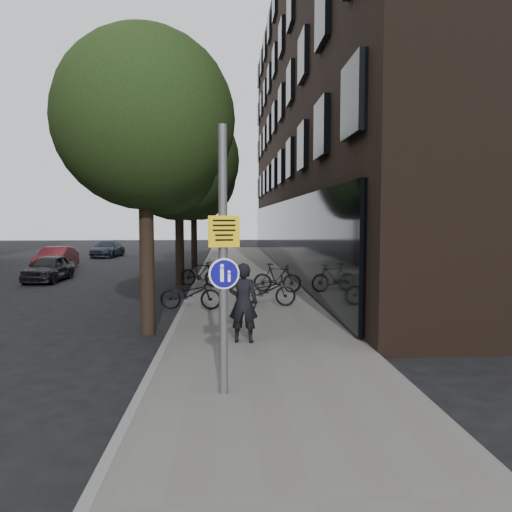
{
  "coord_description": "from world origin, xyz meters",
  "views": [
    {
      "loc": [
        -0.6,
        -7.95,
        2.89
      ],
      "look_at": [
        0.08,
        3.87,
        2.0
      ],
      "focal_mm": 35.0,
      "sensor_mm": 36.0,
      "label": 1
    }
  ],
  "objects": [
    {
      "name": "parked_bike_curb_far",
      "position": [
        -1.72,
        12.4,
        0.65
      ],
      "size": [
        1.83,
        1.14,
        1.07
      ],
      "primitive_type": "imported",
      "rotation": [
        0.0,
        0.0,
        1.18
      ],
      "color": "black",
      "rests_on": "sidewalk"
    },
    {
      "name": "parked_bike_facade_near",
      "position": [
        0.6,
        7.67,
        0.62
      ],
      "size": [
        1.92,
        0.74,
        1.0
      ],
      "primitive_type": "imported",
      "rotation": [
        0.0,
        0.0,
        1.53
      ],
      "color": "black",
      "rests_on": "sidewalk"
    },
    {
      "name": "building_right_dark_brick",
      "position": [
        8.5,
        22.0,
        9.0
      ],
      "size": [
        12.0,
        40.0,
        18.0
      ],
      "primitive_type": "cube",
      "color": "black",
      "rests_on": "ground"
    },
    {
      "name": "parked_car_far",
      "position": [
        -9.63,
        30.2,
        0.62
      ],
      "size": [
        2.02,
        4.36,
        1.23
      ],
      "primitive_type": "imported",
      "rotation": [
        0.0,
        0.0,
        -0.07
      ],
      "color": "#1B2432",
      "rests_on": "ground"
    },
    {
      "name": "street_tree_far",
      "position": [
        -2.53,
        22.14,
        5.11
      ],
      "size": [
        5.0,
        5.0,
        7.8
      ],
      "color": "black",
      "rests_on": "ground"
    },
    {
      "name": "ground",
      "position": [
        0.0,
        0.0,
        0.0
      ],
      "size": [
        120.0,
        120.0,
        0.0
      ],
      "primitive_type": "plane",
      "color": "black",
      "rests_on": "ground"
    },
    {
      "name": "sidewalk",
      "position": [
        0.25,
        10.0,
        0.06
      ],
      "size": [
        4.5,
        60.0,
        0.12
      ],
      "primitive_type": "cube",
      "color": "#5F5C58",
      "rests_on": "ground"
    },
    {
      "name": "curb_edge",
      "position": [
        -2.0,
        10.0,
        0.07
      ],
      "size": [
        0.15,
        60.0,
        0.13
      ],
      "primitive_type": "cube",
      "color": "slate",
      "rests_on": "ground"
    },
    {
      "name": "parked_bike_curb_near",
      "position": [
        -1.73,
        7.2,
        0.61
      ],
      "size": [
        1.92,
        0.83,
        0.98
      ],
      "primitive_type": "imported",
      "rotation": [
        0.0,
        0.0,
        1.47
      ],
      "color": "black",
      "rests_on": "sidewalk"
    },
    {
      "name": "parked_car_near",
      "position": [
        -8.83,
        15.39,
        0.62
      ],
      "size": [
        1.56,
        3.65,
        1.23
      ],
      "primitive_type": "imported",
      "rotation": [
        0.0,
        0.0,
        -0.03
      ],
      "color": "black",
      "rests_on": "ground"
    },
    {
      "name": "street_tree_near",
      "position": [
        -2.53,
        4.64,
        5.11
      ],
      "size": [
        4.4,
        4.4,
        7.5
      ],
      "color": "black",
      "rests_on": "ground"
    },
    {
      "name": "parked_bike_facade_far",
      "position": [
        1.26,
        10.61,
        0.66
      ],
      "size": [
        1.88,
        0.9,
        1.09
      ],
      "primitive_type": "imported",
      "rotation": [
        0.0,
        0.0,
        1.35
      ],
      "color": "black",
      "rests_on": "sidewalk"
    },
    {
      "name": "parked_car_mid",
      "position": [
        -10.1,
        20.17,
        0.66
      ],
      "size": [
        1.41,
        4.0,
        1.32
      ],
      "primitive_type": "imported",
      "rotation": [
        0.0,
        0.0,
        0.0
      ],
      "color": "maroon",
      "rests_on": "ground"
    },
    {
      "name": "pedestrian",
      "position": [
        -0.26,
        3.06,
        1.01
      ],
      "size": [
        0.71,
        0.53,
        1.79
      ],
      "primitive_type": "imported",
      "rotation": [
        0.0,
        0.0,
        2.98
      ],
      "color": "black",
      "rests_on": "sidewalk"
    },
    {
      "name": "signpost",
      "position": [
        -0.67,
        -0.19,
        2.25
      ],
      "size": [
        0.48,
        0.14,
        4.21
      ],
      "rotation": [
        0.0,
        0.0,
        0.21
      ],
      "color": "#595B5E",
      "rests_on": "sidewalk"
    },
    {
      "name": "street_tree_mid",
      "position": [
        -2.53,
        13.14,
        5.11
      ],
      "size": [
        5.0,
        5.0,
        7.8
      ],
      "color": "black",
      "rests_on": "ground"
    }
  ]
}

